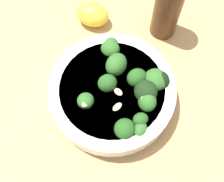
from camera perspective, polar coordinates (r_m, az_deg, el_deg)
ground_plane at (r=58.52cm, az=-0.68°, el=-0.40°), size 69.15×69.15×3.62cm
bowl_of_broccoli at (r=52.70cm, az=0.62°, el=-0.01°), size 22.40×22.40×9.08cm
lemon_wedge at (r=62.87cm, az=-3.83°, el=14.51°), size 7.85×6.54×4.99cm
bottle_tall at (r=58.09cm, az=10.87°, el=16.10°), size 5.26×5.26×16.73cm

